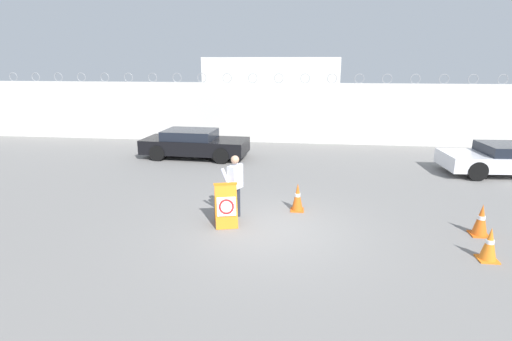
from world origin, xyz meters
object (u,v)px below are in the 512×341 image
(security_guard, at_px, (235,184))
(traffic_cone_near, at_px, (481,220))
(barricade_sign, at_px, (226,204))
(traffic_cone_mid, at_px, (298,197))
(parked_car_far_side, at_px, (506,159))
(parked_car_front_coupe, at_px, (194,144))
(traffic_cone_far, at_px, (490,244))

(security_guard, bearing_deg, traffic_cone_near, 110.90)
(barricade_sign, distance_m, traffic_cone_mid, 2.17)
(barricade_sign, distance_m, traffic_cone_near, 6.17)
(security_guard, relative_size, traffic_cone_near, 2.18)
(barricade_sign, relative_size, traffic_cone_mid, 1.40)
(parked_car_far_side, bearing_deg, traffic_cone_mid, 28.03)
(traffic_cone_mid, bearing_deg, parked_car_front_coupe, 128.05)
(traffic_cone_mid, distance_m, traffic_cone_far, 4.71)
(security_guard, xyz_separation_m, parked_car_front_coupe, (-2.96, 6.56, -0.32))
(security_guard, xyz_separation_m, traffic_cone_mid, (1.63, 0.70, -0.54))
(security_guard, bearing_deg, traffic_cone_mid, 137.85)
(traffic_cone_mid, bearing_deg, traffic_cone_far, -30.69)
(traffic_cone_near, bearing_deg, security_guard, 176.20)
(traffic_cone_near, xyz_separation_m, traffic_cone_far, (-0.34, -1.31, -0.03))
(traffic_cone_near, height_order, traffic_cone_mid, traffic_cone_mid)
(parked_car_front_coupe, bearing_deg, barricade_sign, -65.18)
(security_guard, xyz_separation_m, traffic_cone_far, (5.68, -1.71, -0.58))
(traffic_cone_near, distance_m, parked_car_far_side, 6.56)
(security_guard, height_order, parked_car_far_side, security_guard)
(traffic_cone_near, relative_size, parked_car_far_side, 0.17)
(barricade_sign, xyz_separation_m, security_guard, (0.15, 0.54, 0.39))
(parked_car_far_side, bearing_deg, security_guard, 26.55)
(traffic_cone_far, bearing_deg, traffic_cone_mid, 149.31)
(security_guard, xyz_separation_m, parked_car_far_side, (9.12, 5.37, -0.35))
(traffic_cone_far, xyz_separation_m, parked_car_far_side, (3.44, 7.08, 0.23))
(traffic_cone_near, xyz_separation_m, parked_car_front_coupe, (-8.98, 6.96, 0.23))
(barricade_sign, bearing_deg, traffic_cone_mid, 19.43)
(barricade_sign, height_order, parked_car_far_side, parked_car_far_side)
(barricade_sign, height_order, traffic_cone_near, barricade_sign)
(traffic_cone_far, xyz_separation_m, parked_car_front_coupe, (-8.64, 8.27, 0.26))
(security_guard, relative_size, traffic_cone_mid, 2.13)
(security_guard, bearing_deg, traffic_cone_far, 97.99)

